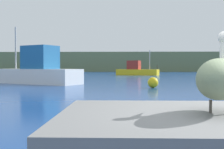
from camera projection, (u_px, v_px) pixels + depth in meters
hillside_backdrop at (126, 62)px, 82.58m from camera, size 140.00×17.47×5.11m
pelican at (220, 78)px, 3.00m from camera, size 0.83×1.23×0.88m
fishing_boat_white at (37, 71)px, 22.50m from camera, size 7.66×5.51×4.55m
fishing_boat_yellow at (136, 70)px, 44.88m from camera, size 6.67×3.93×3.78m
mooring_buoy at (153, 83)px, 18.14m from camera, size 0.67×0.67×0.67m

